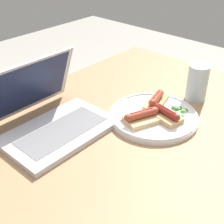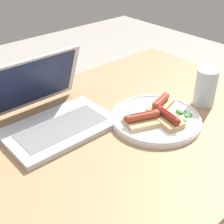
{
  "view_description": "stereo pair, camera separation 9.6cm",
  "coord_description": "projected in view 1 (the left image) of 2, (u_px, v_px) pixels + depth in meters",
  "views": [
    {
      "loc": [
        -0.5,
        -0.54,
        1.29
      ],
      "look_at": [
        0.11,
        0.01,
        0.78
      ],
      "focal_mm": 50.0,
      "sensor_mm": 36.0,
      "label": 1
    },
    {
      "loc": [
        -0.43,
        -0.6,
        1.29
      ],
      "look_at": [
        0.11,
        0.01,
        0.78
      ],
      "focal_mm": 50.0,
      "sensor_mm": 36.0,
      "label": 2
    }
  ],
  "objects": [
    {
      "name": "sausage_toast_left",
      "position": [
        166.0,
        115.0,
        1.0
      ],
      "size": [
        0.08,
        0.11,
        0.04
      ],
      "rotation": [
        0.0,
        0.0,
        4.52
      ],
      "color": "tan",
      "rests_on": "plate"
    },
    {
      "name": "desk",
      "position": [
        91.0,
        165.0,
        0.96
      ],
      "size": [
        1.5,
        0.84,
        0.72
      ],
      "color": "#93704C",
      "rests_on": "ground_plane"
    },
    {
      "name": "laptop",
      "position": [
        50.0,
        118.0,
        0.97
      ],
      "size": [
        0.34,
        0.29,
        0.21
      ],
      "color": "#B7B7BC",
      "rests_on": "desk"
    },
    {
      "name": "sausage_toast_middle",
      "position": [
        141.0,
        117.0,
        0.99
      ],
      "size": [
        0.12,
        0.11,
        0.04
      ],
      "rotation": [
        0.0,
        0.0,
        5.9
      ],
      "color": "tan",
      "rests_on": "plate"
    },
    {
      "name": "sausage_toast_right",
      "position": [
        156.0,
        100.0,
        1.08
      ],
      "size": [
        0.13,
        0.09,
        0.04
      ],
      "rotation": [
        0.0,
        0.0,
        0.26
      ],
      "color": "tan",
      "rests_on": "plate"
    },
    {
      "name": "plate",
      "position": [
        153.0,
        116.0,
        1.04
      ],
      "size": [
        0.3,
        0.3,
        0.02
      ],
      "color": "silver",
      "rests_on": "desk"
    },
    {
      "name": "drinking_glass",
      "position": [
        197.0,
        83.0,
        1.12
      ],
      "size": [
        0.07,
        0.07,
        0.13
      ],
      "color": "silver",
      "rests_on": "desk"
    },
    {
      "name": "salad_pile",
      "position": [
        179.0,
        111.0,
        1.05
      ],
      "size": [
        0.07,
        0.07,
        0.01
      ],
      "color": "#387A33",
      "rests_on": "plate"
    }
  ]
}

